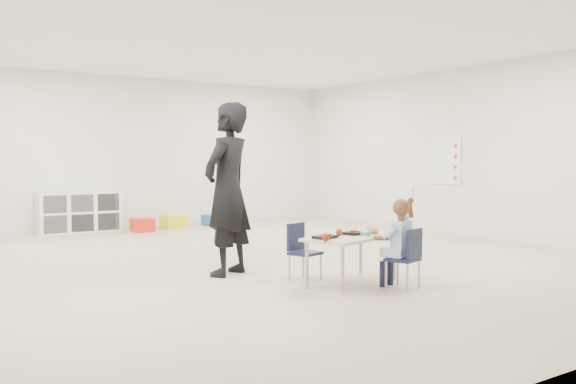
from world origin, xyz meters
TOP-DOWN VIEW (x-y plane):
  - room at (0.00, 0.00)m, footprint 9.00×9.02m
  - table at (-0.12, -1.80)m, footprint 1.19×0.82m
  - chair_near at (0.16, -2.23)m, footprint 0.35×0.34m
  - chair_far at (-0.40, -1.37)m, footprint 0.35×0.34m
  - child at (0.16, -2.23)m, footprint 0.49×0.49m
  - lunch_tray_near at (-0.04, -1.74)m, footprint 0.26×0.22m
  - lunch_tray_far at (-0.49, -1.83)m, footprint 0.26×0.22m
  - milk_carton at (-0.04, -1.91)m, footprint 0.09×0.09m
  - bread_roll at (0.16, -1.81)m, footprint 0.09×0.09m
  - apple_near at (-0.26, -1.76)m, footprint 0.07×0.07m
  - apple_far at (-0.61, -1.99)m, footprint 0.07×0.07m
  - cubby_shelf at (-1.20, 4.28)m, footprint 1.40×0.40m
  - rules_poster at (3.98, 0.60)m, footprint 0.02×0.60m
  - adult at (-0.93, -0.65)m, footprint 0.82×0.73m
  - bin_red at (-0.24, 3.81)m, footprint 0.44×0.53m
  - bin_yellow at (0.43, 3.98)m, footprint 0.43×0.53m
  - bin_blue at (1.26, 3.98)m, footprint 0.40×0.47m

SIDE VIEW (x-z plane):
  - bin_blue at x=1.26m, z-range 0.00..0.20m
  - bin_red at x=-0.24m, z-range 0.00..0.23m
  - bin_yellow at x=0.43m, z-range 0.00..0.24m
  - table at x=-0.12m, z-range 0.00..0.50m
  - chair_near at x=0.16m, z-range 0.00..0.60m
  - chair_far at x=-0.40m, z-range 0.00..0.60m
  - cubby_shelf at x=-1.20m, z-range 0.00..0.70m
  - child at x=0.16m, z-range 0.00..0.94m
  - lunch_tray_near at x=-0.04m, z-range 0.50..0.53m
  - lunch_tray_far at x=-0.49m, z-range 0.50..0.53m
  - bread_roll at x=0.16m, z-range 0.50..0.56m
  - apple_near at x=-0.26m, z-range 0.50..0.57m
  - apple_far at x=-0.61m, z-range 0.50..0.57m
  - milk_carton at x=-0.04m, z-range 0.50..0.60m
  - adult at x=-0.93m, z-range 0.00..1.88m
  - rules_poster at x=3.98m, z-range 0.85..1.65m
  - room at x=0.00m, z-range 0.00..2.80m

